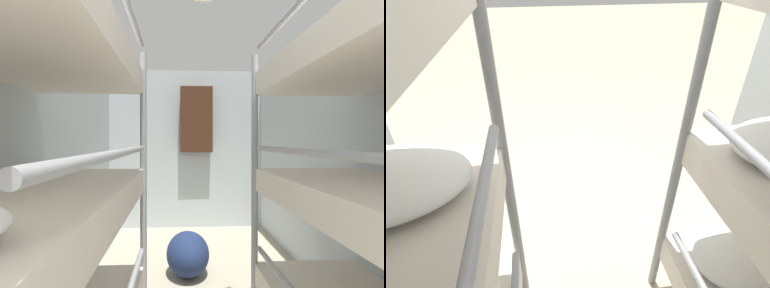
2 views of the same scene
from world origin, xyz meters
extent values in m
cube|color=silver|center=(-1.10, 2.26, 1.11)|extent=(0.06, 4.65, 2.22)
cube|color=silver|center=(1.10, 2.26, 1.11)|extent=(0.06, 4.65, 2.22)
cube|color=silver|center=(0.00, 4.56, 1.11)|extent=(2.27, 0.06, 2.22)
cylinder|color=gray|center=(-0.37, 2.28, 0.90)|extent=(0.04, 0.04, 1.81)
cube|color=silver|center=(-0.72, 1.43, 0.97)|extent=(0.70, 1.75, 0.15)
cylinder|color=gray|center=(-0.37, 1.43, 1.19)|extent=(0.03, 1.49, 0.03)
cube|color=silver|center=(-0.72, 1.43, 1.61)|extent=(0.70, 1.75, 0.15)
cylinder|color=gray|center=(0.37, 2.28, 0.90)|extent=(0.04, 0.04, 1.81)
cylinder|color=gray|center=(0.37, 1.43, 1.19)|extent=(0.03, 1.49, 0.03)
ellipsoid|color=navy|center=(-0.05, 3.03, 0.20)|extent=(0.39, 0.52, 0.39)
cube|color=#472819|center=(0.13, 4.41, 1.52)|extent=(0.44, 0.12, 0.90)
camera|label=1|loc=(-0.17, 0.30, 1.23)|focal=28.00mm
camera|label=2|loc=(0.22, 1.56, 1.68)|focal=28.00mm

